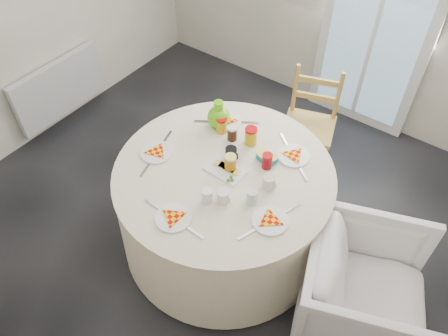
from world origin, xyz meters
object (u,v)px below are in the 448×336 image
Objects in this scene: table at (224,207)px; radiator at (60,88)px; green_pitcher at (219,115)px; wooden_chair at (309,126)px; armchair at (367,289)px.

radiator is at bearing 173.54° from table.
radiator is 4.58× the size of green_pitcher.
table reaches higher than radiator.
table is at bearing -62.26° from green_pitcher.
green_pitcher is (-0.30, 0.35, 0.49)m from table.
wooden_chair is 1.48m from armchair.
table is 1.92× the size of armchair.
table is at bearing 69.98° from armchair.
green_pitcher is at bearing -138.32° from wooden_chair.
radiator is at bearing 65.87° from armchair.
green_pitcher reaches higher than wooden_chair.
armchair is at bearing -27.06° from green_pitcher.
radiator is at bearing 170.35° from green_pitcher.
armchair is at bearing -4.31° from radiator.
green_pitcher is at bearing 3.43° from radiator.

